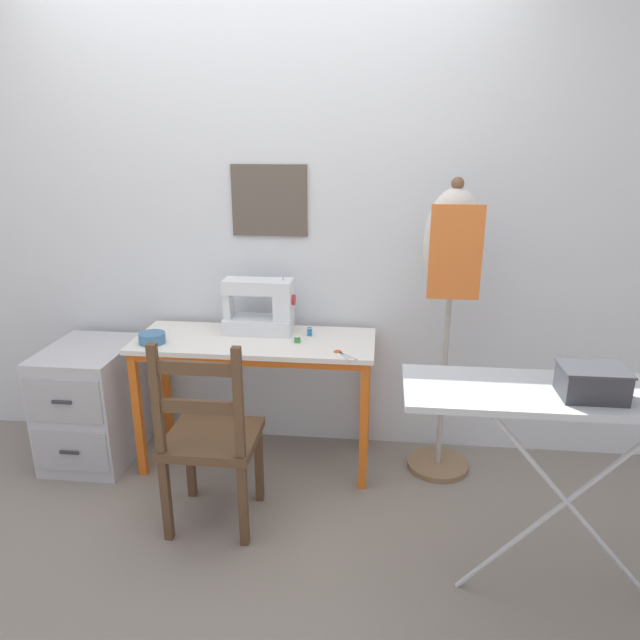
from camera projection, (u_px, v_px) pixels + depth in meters
ground_plane at (249, 484)px, 2.91m from camera, size 14.00×14.00×0.00m
wall_back at (263, 219)px, 3.02m from camera, size 10.00×0.07×2.55m
sewing_table at (255, 356)px, 2.93m from camera, size 1.23×0.47×0.71m
sewing_machine at (263, 308)px, 2.97m from camera, size 0.37×0.18×0.31m
fabric_bowl at (152, 338)px, 2.84m from camera, size 0.13×0.13×0.05m
scissors at (342, 354)px, 2.70m from camera, size 0.12×0.13×0.01m
thread_spool_near_machine at (297, 339)px, 2.85m from camera, size 0.04×0.04×0.04m
thread_spool_mid_table at (310, 332)px, 2.95m from camera, size 0.03×0.03×0.04m
wooden_chair at (210, 440)px, 2.49m from camera, size 0.40×0.38×0.92m
filing_cabinet at (93, 403)px, 3.09m from camera, size 0.43×0.55×0.63m
dress_form at (452, 268)px, 2.72m from camera, size 0.32×0.32×1.52m
ironing_board at (582, 403)px, 1.96m from camera, size 1.22×0.36×0.87m
storage_box at (592, 382)px, 1.89m from camera, size 0.21×0.16×0.11m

